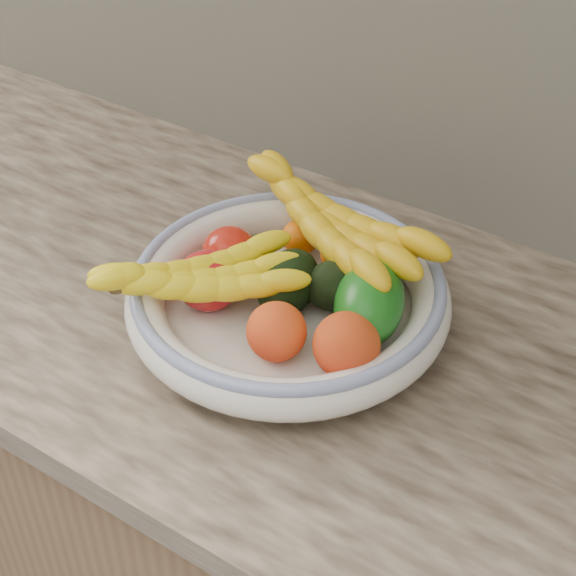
# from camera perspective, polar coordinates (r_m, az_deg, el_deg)

# --- Properties ---
(kitchen_counter) EXTENTS (2.44, 0.66, 1.40)m
(kitchen_counter) POSITION_cam_1_polar(r_m,az_deg,el_deg) (1.43, 0.58, -15.02)
(kitchen_counter) COLOR brown
(kitchen_counter) RESTS_ON ground
(fruit_bowl) EXTENTS (0.39, 0.39, 0.08)m
(fruit_bowl) POSITION_cam_1_polar(r_m,az_deg,el_deg) (1.06, -0.00, -0.48)
(fruit_bowl) COLOR silver
(fruit_bowl) RESTS_ON kitchen_counter
(clementine_back_left) EXTENTS (0.05, 0.05, 0.05)m
(clementine_back_left) POSITION_cam_1_polar(r_m,az_deg,el_deg) (1.14, 0.80, 3.31)
(clementine_back_left) COLOR orange
(clementine_back_left) RESTS_ON fruit_bowl
(clementine_back_right) EXTENTS (0.06, 0.06, 0.04)m
(clementine_back_right) POSITION_cam_1_polar(r_m,az_deg,el_deg) (1.11, 3.31, 2.20)
(clementine_back_right) COLOR orange
(clementine_back_right) RESTS_ON fruit_bowl
(tomato_left) EXTENTS (0.08, 0.08, 0.06)m
(tomato_left) POSITION_cam_1_polar(r_m,az_deg,el_deg) (1.10, -3.80, 2.39)
(tomato_left) COLOR red
(tomato_left) RESTS_ON fruit_bowl
(tomato_near_left) EXTENTS (0.10, 0.10, 0.07)m
(tomato_near_left) POSITION_cam_1_polar(r_m,az_deg,el_deg) (1.06, -5.18, 0.49)
(tomato_near_left) COLOR red
(tomato_near_left) RESTS_ON fruit_bowl
(avocado_center) EXTENTS (0.09, 0.11, 0.07)m
(avocado_center) POSITION_cam_1_polar(r_m,az_deg,el_deg) (1.05, 0.00, 0.37)
(avocado_center) COLOR black
(avocado_center) RESTS_ON fruit_bowl
(avocado_right) EXTENTS (0.11, 0.11, 0.06)m
(avocado_right) POSITION_cam_1_polar(r_m,az_deg,el_deg) (1.05, 3.51, 0.19)
(avocado_right) COLOR black
(avocado_right) RESTS_ON fruit_bowl
(green_mango) EXTENTS (0.14, 0.15, 0.11)m
(green_mango) POSITION_cam_1_polar(r_m,az_deg,el_deg) (1.01, 5.27, -0.97)
(green_mango) COLOR #105810
(green_mango) RESTS_ON fruit_bowl
(peach_front) EXTENTS (0.07, 0.07, 0.07)m
(peach_front) POSITION_cam_1_polar(r_m,az_deg,el_deg) (0.98, -0.75, -2.83)
(peach_front) COLOR orange
(peach_front) RESTS_ON fruit_bowl
(peach_right) EXTENTS (0.09, 0.09, 0.08)m
(peach_right) POSITION_cam_1_polar(r_m,az_deg,el_deg) (0.96, 3.79, -3.70)
(peach_right) COLOR orange
(peach_right) RESTS_ON fruit_bowl
(banana_bunch_back) EXTENTS (0.35, 0.23, 0.09)m
(banana_bunch_back) POSITION_cam_1_polar(r_m,az_deg,el_deg) (1.10, 2.76, 3.85)
(banana_bunch_back) COLOR yellow
(banana_bunch_back) RESTS_ON fruit_bowl
(banana_bunch_front) EXTENTS (0.25, 0.27, 0.07)m
(banana_bunch_front) POSITION_cam_1_polar(r_m,az_deg,el_deg) (1.03, -5.79, 0.37)
(banana_bunch_front) COLOR yellow
(banana_bunch_front) RESTS_ON fruit_bowl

